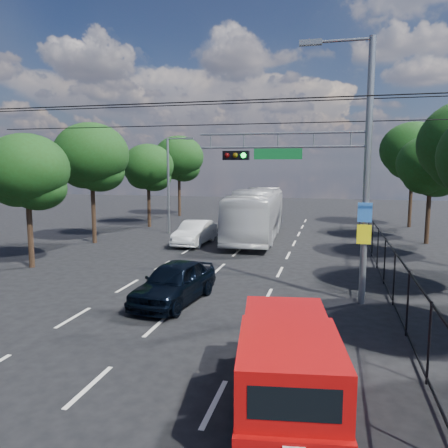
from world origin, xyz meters
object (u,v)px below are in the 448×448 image
(signal_mast, at_px, (332,161))
(white_van, at_px, (195,233))
(red_pickup, at_px, (287,363))
(navy_hatchback, at_px, (174,282))
(white_bus, at_px, (256,214))

(signal_mast, height_order, white_van, signal_mast)
(red_pickup, xyz_separation_m, white_van, (-7.73, 17.99, -0.28))
(navy_hatchback, relative_size, white_van, 0.98)
(signal_mast, relative_size, white_van, 2.06)
(navy_hatchback, bearing_deg, white_bus, 95.29)
(signal_mast, height_order, red_pickup, signal_mast)
(red_pickup, height_order, white_bus, white_bus)
(red_pickup, xyz_separation_m, navy_hatchback, (-4.79, 6.29, -0.26))
(navy_hatchback, height_order, white_bus, white_bus)
(signal_mast, distance_m, white_van, 13.95)
(white_bus, bearing_deg, navy_hatchback, -94.61)
(red_pickup, relative_size, white_bus, 0.44)
(white_bus, bearing_deg, white_van, -138.01)
(signal_mast, height_order, navy_hatchback, signal_mast)
(red_pickup, height_order, white_van, red_pickup)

